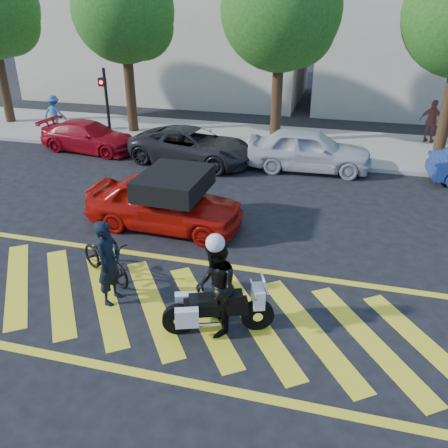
% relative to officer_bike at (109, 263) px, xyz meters
% --- Properties ---
extents(ground, '(90.00, 90.00, 0.00)m').
position_rel_officer_bike_xyz_m(ground, '(1.48, 0.06, -0.94)').
color(ground, black).
rests_on(ground, ground).
extents(sidewalk, '(60.00, 5.00, 0.15)m').
position_rel_officer_bike_xyz_m(sidewalk, '(1.48, 12.06, -0.86)').
color(sidewalk, '#9E998E').
rests_on(sidewalk, ground).
extents(crosswalk, '(12.33, 4.00, 0.01)m').
position_rel_officer_bike_xyz_m(crosswalk, '(1.44, 0.06, -0.93)').
color(crosswalk, yellow).
rests_on(crosswalk, ground).
extents(building_left, '(16.00, 8.00, 10.00)m').
position_rel_officer_bike_xyz_m(building_left, '(-6.52, 21.06, 4.06)').
color(building_left, beige).
rests_on(building_left, ground).
extents(tree_left, '(4.20, 4.20, 7.26)m').
position_rel_officer_bike_xyz_m(tree_left, '(-4.90, 12.12, 4.06)').
color(tree_left, black).
rests_on(tree_left, ground).
extents(tree_center, '(4.60, 4.60, 7.56)m').
position_rel_officer_bike_xyz_m(tree_center, '(1.60, 12.12, 4.16)').
color(tree_center, black).
rests_on(tree_center, ground).
extents(signal_pole, '(0.28, 0.43, 3.20)m').
position_rel_officer_bike_xyz_m(signal_pole, '(-5.02, 9.80, 0.98)').
color(signal_pole, black).
rests_on(signal_pole, ground).
extents(officer_bike, '(0.48, 0.70, 1.87)m').
position_rel_officer_bike_xyz_m(officer_bike, '(0.00, 0.00, 0.00)').
color(officer_bike, black).
rests_on(officer_bike, ground).
extents(bicycle, '(1.86, 1.45, 0.94)m').
position_rel_officer_bike_xyz_m(bicycle, '(-0.55, 0.80, -0.47)').
color(bicycle, black).
rests_on(bicycle, ground).
extents(police_motorcycle, '(2.07, 1.08, 0.95)m').
position_rel_officer_bike_xyz_m(police_motorcycle, '(2.40, -0.39, -0.42)').
color(police_motorcycle, black).
rests_on(police_motorcycle, ground).
extents(officer_moto, '(1.01, 1.14, 1.94)m').
position_rel_officer_bike_xyz_m(officer_moto, '(2.38, -0.38, 0.04)').
color(officer_moto, black).
rests_on(officer_moto, ground).
extents(red_convertible, '(4.37, 1.90, 1.47)m').
position_rel_officer_bike_xyz_m(red_convertible, '(-0.18, 3.56, -0.20)').
color(red_convertible, '#B90F08').
rests_on(red_convertible, ground).
extents(parked_left, '(4.23, 2.10, 1.18)m').
position_rel_officer_bike_xyz_m(parked_left, '(-5.67, 9.26, -0.34)').
color(parked_left, '#A20A16').
rests_on(parked_left, ground).
extents(parked_mid_left, '(4.98, 2.79, 1.31)m').
position_rel_officer_bike_xyz_m(parked_mid_left, '(-1.14, 8.91, -0.28)').
color(parked_mid_left, black).
rests_on(parked_mid_left, ground).
extents(parked_mid_right, '(4.53, 2.01, 1.51)m').
position_rel_officer_bike_xyz_m(parked_mid_right, '(3.15, 9.26, -0.18)').
color(parked_mid_right, silver).
rests_on(parked_mid_right, ground).
extents(pedestrian_left, '(1.07, 0.66, 1.60)m').
position_rel_officer_bike_xyz_m(pedestrian_left, '(-8.34, 11.05, 0.02)').
color(pedestrian_left, teal).
rests_on(pedestrian_left, sidewalk).
extents(pedestrian_right, '(1.11, 0.85, 1.76)m').
position_rel_officer_bike_xyz_m(pedestrian_right, '(7.76, 13.54, 0.09)').
color(pedestrian_right, '#9C4F47').
rests_on(pedestrian_right, sidewalk).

